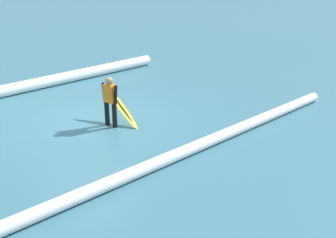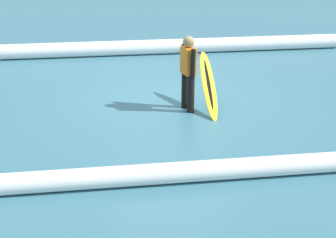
{
  "view_description": "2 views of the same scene",
  "coord_description": "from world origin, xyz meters",
  "views": [
    {
      "loc": [
        5.58,
        10.58,
        4.62
      ],
      "look_at": [
        0.05,
        3.84,
        1.22
      ],
      "focal_mm": 45.66,
      "sensor_mm": 36.0,
      "label": 1
    },
    {
      "loc": [
        0.72,
        9.41,
        3.16
      ],
      "look_at": [
        0.26,
        3.42,
        0.83
      ],
      "focal_mm": 50.6,
      "sensor_mm": 36.0,
      "label": 2
    }
  ],
  "objects": [
    {
      "name": "surfboard",
      "position": [
        -0.74,
        0.69,
        0.46
      ],
      "size": [
        0.26,
        1.61,
        0.96
      ],
      "color": "yellow",
      "rests_on": "ground_plane"
    },
    {
      "name": "ground_plane",
      "position": [
        0.0,
        0.0,
        0.0
      ],
      "size": [
        160.69,
        160.69,
        0.0
      ],
      "primitive_type": "plane",
      "color": "#3B7180"
    },
    {
      "name": "wave_crest_midground",
      "position": [
        0.87,
        3.73,
        0.14
      ],
      "size": [
        15.2,
        1.29,
        0.29
      ],
      "primitive_type": "cylinder",
      "rotation": [
        0.0,
        1.57,
        0.07
      ],
      "color": "white",
      "rests_on": "ground_plane"
    },
    {
      "name": "wave_crest_foreground",
      "position": [
        1.88,
        -3.71,
        0.21
      ],
      "size": [
        14.65,
        1.55,
        0.41
      ],
      "primitive_type": "cylinder",
      "rotation": [
        0.0,
        1.57,
        0.08
      ],
      "color": "white",
      "rests_on": "ground_plane"
    },
    {
      "name": "surfer",
      "position": [
        -0.33,
        0.82,
        0.81
      ],
      "size": [
        0.29,
        0.55,
        1.44
      ],
      "rotation": [
        0.0,
        0.0,
        1.86
      ],
      "color": "black",
      "rests_on": "ground_plane"
    }
  ]
}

